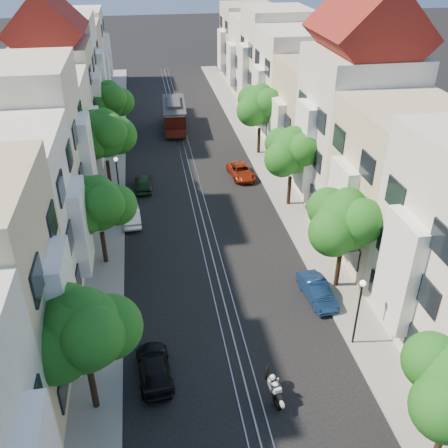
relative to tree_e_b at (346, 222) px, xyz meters
name	(u,v)px	position (x,y,z in m)	size (l,w,h in m)	color
ground	(190,170)	(-7.26, 19.02, -4.73)	(200.00, 200.00, 0.00)	black
sidewalk_east	(266,165)	(-0.01, 19.02, -4.67)	(2.50, 80.00, 0.12)	gray
sidewalk_west	(111,175)	(-14.51, 19.02, -4.67)	(2.50, 80.00, 0.12)	gray
rail_left	(184,171)	(-7.81, 19.02, -4.72)	(0.06, 80.00, 0.02)	gray
rail_slot	(190,170)	(-7.26, 19.02, -4.72)	(0.06, 80.00, 0.02)	gray
rail_right	(196,170)	(-6.71, 19.02, -4.72)	(0.06, 80.00, 0.02)	gray
lane_line	(190,170)	(-7.26, 19.02, -4.73)	(0.08, 80.00, 0.01)	tan
townhouses_east	(318,110)	(4.61, 18.94, 0.45)	(7.75, 72.00, 12.00)	beige
townhouses_west	(49,126)	(-19.13, 18.94, 0.35)	(7.75, 72.00, 11.76)	silver
tree_e_b	(346,222)	(0.00, 0.00, 0.00)	(4.93, 4.08, 6.68)	black
tree_e_c	(293,152)	(0.00, 11.00, -0.13)	(4.84, 3.99, 6.52)	black
tree_e_d	(261,106)	(0.00, 22.00, 0.13)	(5.01, 4.16, 6.85)	black
tree_w_a	(84,332)	(-14.40, -7.00, 0.00)	(4.93, 4.08, 6.68)	black
tree_w_b	(99,206)	(-14.40, 5.00, -0.34)	(4.72, 3.87, 6.27)	black
tree_w_c	(105,135)	(-14.40, 16.00, 0.34)	(5.13, 4.28, 7.09)	black
tree_w_d	(110,101)	(-14.40, 27.00, -0.13)	(4.84, 3.99, 6.52)	black
lamp_east	(359,303)	(-0.96, -4.98, -1.89)	(0.32, 0.32, 4.16)	black
lamp_west	(117,174)	(-13.56, 13.02, -1.89)	(0.32, 0.32, 4.16)	black
sportbike_rider	(274,387)	(-6.15, -7.89, -3.88)	(0.66, 2.03, 1.54)	black
cable_car	(174,114)	(-7.76, 30.47, -2.97)	(2.77, 7.83, 2.97)	black
parked_car_e_mid	(317,291)	(-1.66, -0.96, -4.13)	(1.28, 3.67, 1.21)	#0D2245
parked_car_e_far	(241,171)	(-2.86, 16.84, -4.18)	(1.85, 4.01, 1.12)	maroon
parked_car_w_near	(154,368)	(-11.66, -5.51, -4.15)	(1.63, 4.00, 1.16)	black
parked_car_w_mid	(131,215)	(-12.72, 10.27, -4.13)	(1.29, 3.69, 1.21)	silver
parked_car_w_far	(143,183)	(-11.66, 15.80, -4.13)	(1.42, 3.54, 1.21)	#153516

